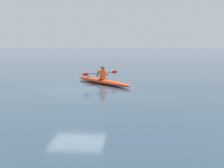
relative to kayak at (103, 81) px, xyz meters
The scene contains 3 objects.
ground_plane 2.56m from the kayak, 68.32° to the left, with size 160.00×160.00×0.00m, color #283D4C.
kayak is the anchor object (origin of this frame).
kayaker 0.42m from the kayak, 47.98° to the right, with size 1.75×1.58×0.71m.
Camera 1 is at (-2.65, 13.58, 2.29)m, focal length 48.14 mm.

